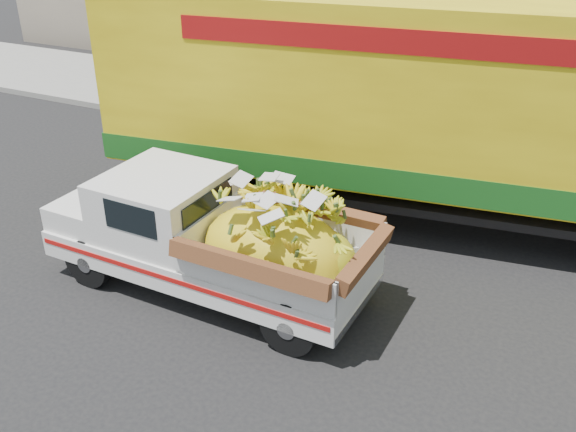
% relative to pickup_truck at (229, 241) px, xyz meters
% --- Properties ---
extents(ground, '(100.00, 100.00, 0.00)m').
position_rel_pickup_truck_xyz_m(ground, '(1.48, 0.45, -0.89)').
color(ground, black).
rests_on(ground, ground).
extents(curb, '(60.00, 0.25, 0.15)m').
position_rel_pickup_truck_xyz_m(curb, '(1.48, 5.96, -0.81)').
color(curb, gray).
rests_on(curb, ground).
extents(sidewalk, '(60.00, 4.00, 0.14)m').
position_rel_pickup_truck_xyz_m(sidewalk, '(1.48, 8.06, -0.82)').
color(sidewalk, gray).
rests_on(sidewalk, ground).
extents(pickup_truck, '(4.76, 1.85, 1.65)m').
position_rel_pickup_truck_xyz_m(pickup_truck, '(0.00, 0.00, 0.00)').
color(pickup_truck, black).
rests_on(pickup_truck, ground).
extents(semi_trailer, '(12.05, 4.08, 3.80)m').
position_rel_pickup_truck_xyz_m(semi_trailer, '(2.29, 3.52, 1.23)').
color(semi_trailer, black).
rests_on(semi_trailer, ground).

